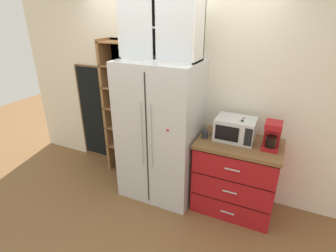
{
  "coord_description": "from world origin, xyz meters",
  "views": [
    {
      "loc": [
        1.35,
        -2.69,
        2.27
      ],
      "look_at": [
        0.1,
        -0.01,
        0.98
      ],
      "focal_mm": 27.97,
      "sensor_mm": 36.0,
      "label": 1
    }
  ],
  "objects_px": {
    "bottle_cobalt": "(242,130)",
    "chalkboard_menu": "(96,115)",
    "mug_charcoal": "(205,134)",
    "bottle_green": "(241,133)",
    "refrigerator": "(161,131)",
    "coffee_maker": "(272,135)",
    "microwave": "(235,129)"
  },
  "relations": [
    {
      "from": "mug_charcoal",
      "to": "coffee_maker",
      "type": "bearing_deg",
      "value": 5.13
    },
    {
      "from": "bottle_cobalt",
      "to": "chalkboard_menu",
      "type": "bearing_deg",
      "value": 175.28
    },
    {
      "from": "bottle_cobalt",
      "to": "refrigerator",
      "type": "bearing_deg",
      "value": -171.38
    },
    {
      "from": "coffee_maker",
      "to": "chalkboard_menu",
      "type": "height_order",
      "value": "chalkboard_menu"
    },
    {
      "from": "bottle_green",
      "to": "chalkboard_menu",
      "type": "relative_size",
      "value": 0.18
    },
    {
      "from": "chalkboard_menu",
      "to": "refrigerator",
      "type": "bearing_deg",
      "value": -14.34
    },
    {
      "from": "refrigerator",
      "to": "coffee_maker",
      "type": "xyz_separation_m",
      "value": [
        1.3,
        0.07,
        0.18
      ]
    },
    {
      "from": "mug_charcoal",
      "to": "bottle_green",
      "type": "bearing_deg",
      "value": 6.26
    },
    {
      "from": "bottle_green",
      "to": "chalkboard_menu",
      "type": "height_order",
      "value": "chalkboard_menu"
    },
    {
      "from": "coffee_maker",
      "to": "chalkboard_menu",
      "type": "bearing_deg",
      "value": 174.08
    },
    {
      "from": "mug_charcoal",
      "to": "bottle_cobalt",
      "type": "height_order",
      "value": "bottle_cobalt"
    },
    {
      "from": "coffee_maker",
      "to": "mug_charcoal",
      "type": "distance_m",
      "value": 0.73
    },
    {
      "from": "bottle_green",
      "to": "bottle_cobalt",
      "type": "distance_m",
      "value": 0.1
    },
    {
      "from": "refrigerator",
      "to": "microwave",
      "type": "xyz_separation_m",
      "value": [
        0.9,
        0.11,
        0.16
      ]
    },
    {
      "from": "refrigerator",
      "to": "bottle_cobalt",
      "type": "relative_size",
      "value": 6.76
    },
    {
      "from": "refrigerator",
      "to": "bottle_green",
      "type": "xyz_separation_m",
      "value": [
        0.97,
        0.04,
        0.15
      ]
    },
    {
      "from": "microwave",
      "to": "coffee_maker",
      "type": "xyz_separation_m",
      "value": [
        0.4,
        -0.04,
        0.03
      ]
    },
    {
      "from": "mug_charcoal",
      "to": "bottle_green",
      "type": "xyz_separation_m",
      "value": [
        0.39,
        0.04,
        0.07
      ]
    },
    {
      "from": "coffee_maker",
      "to": "mug_charcoal",
      "type": "xyz_separation_m",
      "value": [
        -0.72,
        -0.06,
        -0.11
      ]
    },
    {
      "from": "microwave",
      "to": "mug_charcoal",
      "type": "xyz_separation_m",
      "value": [
        -0.32,
        -0.11,
        -0.08
      ]
    },
    {
      "from": "mug_charcoal",
      "to": "chalkboard_menu",
      "type": "xyz_separation_m",
      "value": [
        -1.89,
        0.34,
        -0.19
      ]
    },
    {
      "from": "microwave",
      "to": "bottle_cobalt",
      "type": "bearing_deg",
      "value": 28.49
    },
    {
      "from": "refrigerator",
      "to": "mug_charcoal",
      "type": "relative_size",
      "value": 16.23
    },
    {
      "from": "refrigerator",
      "to": "mug_charcoal",
      "type": "height_order",
      "value": "refrigerator"
    },
    {
      "from": "bottle_green",
      "to": "bottle_cobalt",
      "type": "xyz_separation_m",
      "value": [
        0.0,
        0.1,
        -0.01
      ]
    },
    {
      "from": "refrigerator",
      "to": "chalkboard_menu",
      "type": "distance_m",
      "value": 1.36
    },
    {
      "from": "bottle_cobalt",
      "to": "mug_charcoal",
      "type": "bearing_deg",
      "value": -159.61
    },
    {
      "from": "chalkboard_menu",
      "to": "bottle_green",
      "type": "bearing_deg",
      "value": -7.28
    },
    {
      "from": "microwave",
      "to": "bottle_green",
      "type": "distance_m",
      "value": 0.1
    },
    {
      "from": "mug_charcoal",
      "to": "bottle_cobalt",
      "type": "xyz_separation_m",
      "value": [
        0.39,
        0.15,
        0.07
      ]
    },
    {
      "from": "bottle_green",
      "to": "bottle_cobalt",
      "type": "bearing_deg",
      "value": 90.0
    },
    {
      "from": "bottle_green",
      "to": "refrigerator",
      "type": "bearing_deg",
      "value": -177.41
    }
  ]
}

